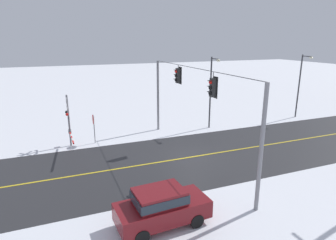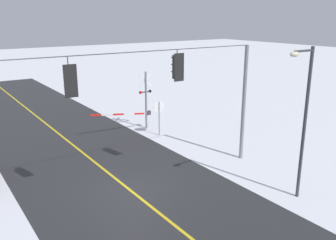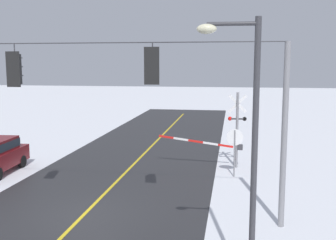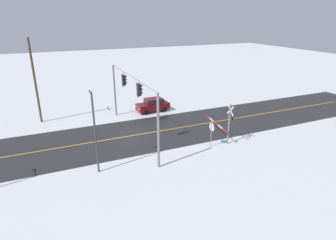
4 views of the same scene
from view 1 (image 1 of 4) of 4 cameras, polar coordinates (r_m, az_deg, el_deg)
ground_plane at (r=20.61m, az=4.74°, el=-7.26°), size 160.00×160.00×0.00m
road_asphalt at (r=23.73m, az=17.90°, el=-4.85°), size 9.00×80.00×0.01m
lane_centre_line at (r=23.73m, az=17.90°, el=-4.84°), size 0.14×72.00×0.01m
signal_span at (r=19.42m, az=4.95°, el=3.87°), size 14.20×0.47×6.22m
stop_sign at (r=23.40m, az=-14.43°, el=-0.46°), size 0.80×0.09×2.35m
railroad_crossing at (r=22.91m, az=-18.88°, el=-0.42°), size 4.67×0.31×4.00m
parked_car_maroon at (r=13.23m, az=-1.29°, el=-16.51°), size 2.00×4.28×1.74m
streetlamp_near at (r=26.43m, az=8.60°, el=6.56°), size 1.39×0.28×6.50m
streetlamp_far at (r=32.93m, az=24.70°, el=7.08°), size 1.39×0.28×6.50m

